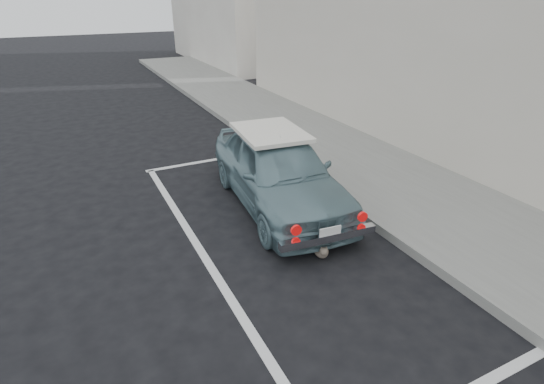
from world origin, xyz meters
The scene contains 6 objects.
ground centered at (0.00, 0.00, 0.00)m, with size 80.00×80.00×0.00m, color black.
sidewalk centered at (3.20, 2.00, 0.07)m, with size 2.80×40.00×0.15m, color slate.
pline_front centered at (0.50, 6.50, 0.00)m, with size 3.00×0.12×0.01m, color silver.
pline_side centered at (-0.90, 3.00, 0.00)m, with size 0.12×7.00×0.01m, color silver.
retro_coupe centered at (0.84, 3.87, 0.67)m, with size 1.92×4.01×1.32m.
cat centered at (0.64, 2.10, 0.12)m, with size 0.31×0.45×0.26m.
Camera 1 is at (-2.33, -2.22, 3.53)m, focal length 28.00 mm.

